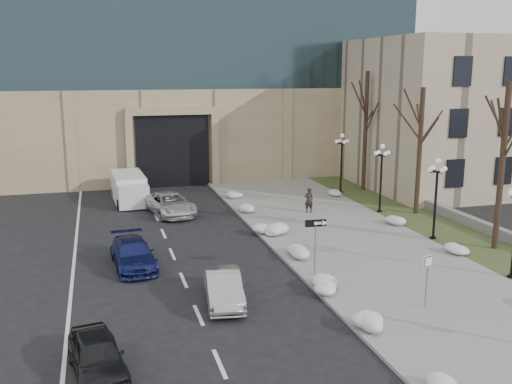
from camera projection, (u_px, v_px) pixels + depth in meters
ground at (425, 367)px, 18.84m from camera, size 160.00×160.00×0.00m
sidewalk at (345, 238)px, 32.93m from camera, size 9.00×40.00×0.12m
curb at (271, 244)px, 31.73m from camera, size 0.30×40.00×0.14m
grass_strip at (444, 230)px, 34.65m from camera, size 4.00×40.00×0.10m
stone_wall at (453, 215)px, 36.99m from camera, size 0.50×30.00×0.70m
classical_building at (476, 112)px, 49.72m from camera, size 22.00×18.12×12.00m
car_a at (97, 355)px, 18.22m from camera, size 2.15×4.10×1.33m
car_b at (224, 288)px, 23.84m from camera, size 1.90×4.25×1.35m
car_c at (133, 254)px, 28.20m from camera, size 2.28×4.82×1.36m
car_d at (170, 204)px, 38.43m from camera, size 3.40×5.61×1.46m
car_e at (130, 188)px, 43.55m from camera, size 1.84×4.41×1.49m
pedestrian at (309, 200)px, 38.48m from camera, size 0.63×0.42×1.70m
box_truck at (129, 189)px, 42.19m from camera, size 2.51×6.38×1.99m
one_way_sign at (319, 230)px, 26.40m from camera, size 1.06×0.29×2.83m
keep_sign at (427, 270)px, 22.92m from camera, size 0.49×0.19×2.33m
snow_clump_b at (372, 321)px, 21.59m from camera, size 1.10×1.60×0.36m
snow_clump_c at (327, 287)px, 24.96m from camera, size 1.10×1.60×0.36m
snow_clump_d at (295, 254)px, 29.39m from camera, size 1.10×1.60×0.36m
snow_clump_e at (266, 232)px, 33.42m from camera, size 1.10×1.60×0.36m
snow_clump_f at (249, 210)px, 38.43m from camera, size 1.10×1.60×0.36m
snow_clump_g at (234, 196)px, 42.78m from camera, size 1.10×1.60×0.36m
snow_clump_i at (458, 251)px, 29.80m from camera, size 1.10×1.60×0.36m
snow_clump_j at (396, 223)px, 35.32m from camera, size 1.10×1.60×0.36m
snow_clump_k at (273, 231)px, 33.50m from camera, size 1.10×1.60×0.36m
snow_clump_l at (336, 195)px, 43.27m from camera, size 1.10×1.60×0.36m
lamppost_b at (436, 188)px, 32.15m from camera, size 1.18×1.18×4.76m
lamppost_c at (381, 169)px, 38.27m from camera, size 1.18×1.18×4.76m
lamppost_d at (342, 155)px, 44.38m from camera, size 1.18×1.18×4.76m
tree_near at (504, 143)px, 29.80m from camera, size 3.20×3.20×9.00m
tree_mid at (421, 133)px, 37.39m from camera, size 3.20×3.20×8.50m
tree_far at (366, 114)px, 44.79m from camera, size 3.20×3.20×9.50m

